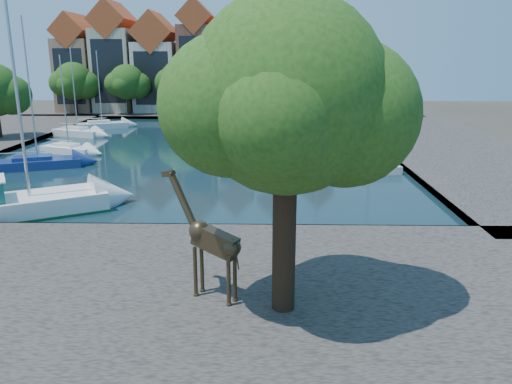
% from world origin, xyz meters
% --- Properties ---
extents(ground, '(160.00, 160.00, 0.00)m').
position_xyz_m(ground, '(0.00, 0.00, 0.00)').
color(ground, '#38332B').
rests_on(ground, ground).
extents(water_basin, '(38.00, 50.00, 0.08)m').
position_xyz_m(water_basin, '(0.00, 24.00, 0.04)').
color(water_basin, black).
rests_on(water_basin, ground).
extents(near_quay, '(50.00, 14.00, 0.50)m').
position_xyz_m(near_quay, '(0.00, -7.00, 0.25)').
color(near_quay, '#524C47').
rests_on(near_quay, ground).
extents(far_quay, '(60.00, 16.00, 0.50)m').
position_xyz_m(far_quay, '(0.00, 56.00, 0.25)').
color(far_quay, '#524C47').
rests_on(far_quay, ground).
extents(right_quay, '(14.00, 52.00, 0.50)m').
position_xyz_m(right_quay, '(25.00, 24.00, 0.25)').
color(right_quay, '#524C47').
rests_on(right_quay, ground).
extents(plane_tree, '(8.32, 6.40, 10.62)m').
position_xyz_m(plane_tree, '(7.62, -9.01, 7.67)').
color(plane_tree, '#332114').
rests_on(plane_tree, near_quay).
extents(townhouse_west_end, '(5.44, 9.18, 14.93)m').
position_xyz_m(townhouse_west_end, '(-23.00, 55.99, 7.36)').
color(townhouse_west_end, '#996F53').
rests_on(townhouse_west_end, far_quay).
extents(townhouse_west_mid, '(5.94, 9.18, 16.79)m').
position_xyz_m(townhouse_west_mid, '(-17.00, 55.99, 8.23)').
color(townhouse_west_mid, '#BCAE90').
rests_on(townhouse_west_mid, far_quay).
extents(townhouse_west_inner, '(6.43, 9.18, 15.15)m').
position_xyz_m(townhouse_west_inner, '(-10.50, 55.99, 7.35)').
color(townhouse_west_inner, beige).
rests_on(townhouse_west_inner, far_quay).
extents(townhouse_center, '(5.44, 9.18, 16.93)m').
position_xyz_m(townhouse_center, '(-4.00, 55.99, 8.36)').
color(townhouse_center, brown).
rests_on(townhouse_center, far_quay).
extents(townhouse_east_inner, '(5.94, 9.18, 15.79)m').
position_xyz_m(townhouse_east_inner, '(2.00, 55.99, 7.73)').
color(townhouse_east_inner, tan).
rests_on(townhouse_east_inner, far_quay).
extents(townhouse_east_mid, '(6.43, 9.18, 16.65)m').
position_xyz_m(townhouse_east_mid, '(8.50, 55.99, 8.10)').
color(townhouse_east_mid, beige).
rests_on(townhouse_east_mid, far_quay).
extents(townhouse_east_end, '(5.44, 9.18, 14.43)m').
position_xyz_m(townhouse_east_end, '(15.00, 55.99, 7.11)').
color(townhouse_east_end, brown).
rests_on(townhouse_east_end, far_quay).
extents(far_tree_far_west, '(7.28, 5.60, 7.68)m').
position_xyz_m(far_tree_far_west, '(-21.90, 50.49, 5.18)').
color(far_tree_far_west, '#332114').
rests_on(far_tree_far_west, far_quay).
extents(far_tree_west, '(6.76, 5.20, 7.36)m').
position_xyz_m(far_tree_west, '(-13.91, 50.49, 5.08)').
color(far_tree_west, '#332114').
rests_on(far_tree_west, far_quay).
extents(far_tree_mid_west, '(7.80, 6.00, 8.00)m').
position_xyz_m(far_tree_mid_west, '(-5.89, 50.49, 5.29)').
color(far_tree_mid_west, '#332114').
rests_on(far_tree_mid_west, far_quay).
extents(far_tree_mid_east, '(7.02, 5.40, 7.52)m').
position_xyz_m(far_tree_mid_east, '(2.10, 50.49, 5.13)').
color(far_tree_mid_east, '#332114').
rests_on(far_tree_mid_east, far_quay).
extents(far_tree_east, '(7.54, 5.80, 7.84)m').
position_xyz_m(far_tree_east, '(10.11, 50.49, 5.24)').
color(far_tree_east, '#332114').
rests_on(far_tree_east, far_quay).
extents(far_tree_far_east, '(6.76, 5.20, 7.36)m').
position_xyz_m(far_tree_far_east, '(18.09, 50.49, 5.08)').
color(far_tree_far_east, '#332114').
rests_on(far_tree_far_east, far_quay).
extents(giraffe_statue, '(2.96, 1.86, 4.60)m').
position_xyz_m(giraffe_statue, '(4.86, -8.26, 2.76)').
color(giraffe_statue, '#3D301E').
rests_on(giraffe_statue, near_quay).
extents(sailboat_left_b, '(7.05, 4.54, 11.98)m').
position_xyz_m(sailboat_left_b, '(-12.00, 15.01, 0.66)').
color(sailboat_left_b, navy).
rests_on(sailboat_left_b, water_basin).
extents(sailboat_left_c, '(5.74, 3.77, 9.08)m').
position_xyz_m(sailboat_left_c, '(-12.00, 21.58, 0.58)').
color(sailboat_left_c, white).
rests_on(sailboat_left_c, water_basin).
extents(sailboat_left_d, '(6.33, 4.06, 9.94)m').
position_xyz_m(sailboat_left_d, '(-15.00, 32.09, 0.65)').
color(sailboat_left_d, white).
rests_on(sailboat_left_d, water_basin).
extents(sailboat_left_e, '(6.56, 4.52, 9.59)m').
position_xyz_m(sailboat_left_e, '(-14.20, 38.39, 0.62)').
color(sailboat_left_e, silver).
rests_on(sailboat_left_e, water_basin).
extents(sailboat_right_a, '(5.03, 2.55, 8.67)m').
position_xyz_m(sailboat_right_a, '(15.00, 13.63, 0.57)').
color(sailboat_right_a, silver).
rests_on(sailboat_right_a, water_basin).
extents(sailboat_right_b, '(9.39, 5.21, 13.07)m').
position_xyz_m(sailboat_right_b, '(12.00, 23.98, 0.69)').
color(sailboat_right_b, navy).
rests_on(sailboat_right_b, water_basin).
extents(sailboat_right_c, '(6.36, 3.73, 9.97)m').
position_xyz_m(sailboat_right_c, '(12.00, 33.47, 0.63)').
color(sailboat_right_c, beige).
rests_on(sailboat_right_c, water_basin).
extents(sailboat_right_d, '(5.52, 2.68, 8.82)m').
position_xyz_m(sailboat_right_d, '(15.00, 35.91, 0.61)').
color(sailboat_right_d, white).
rests_on(sailboat_right_d, water_basin).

